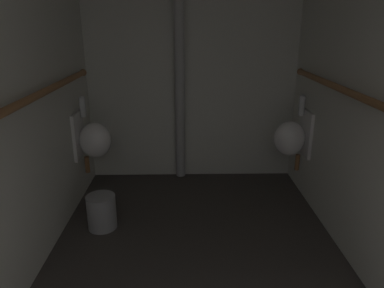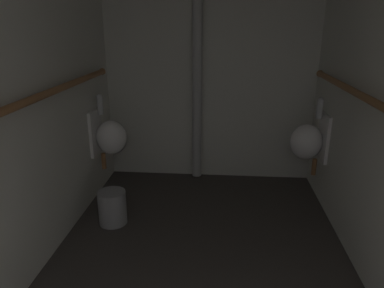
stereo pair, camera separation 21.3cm
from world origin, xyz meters
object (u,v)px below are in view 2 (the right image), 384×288
(urinal_left_mid, at_px, (109,136))
(waste_bin, at_px, (112,207))
(urinal_right_mid, at_px, (309,141))
(standpipe_back_wall, at_px, (197,65))

(urinal_left_mid, xyz_separation_m, waste_bin, (0.17, -0.59, -0.45))
(urinal_left_mid, bearing_deg, waste_bin, -73.58)
(urinal_right_mid, relative_size, standpipe_back_wall, 0.31)
(waste_bin, bearing_deg, urinal_left_mid, 106.42)
(urinal_left_mid, xyz_separation_m, urinal_right_mid, (1.90, 0.02, 0.00))
(standpipe_back_wall, relative_size, waste_bin, 8.29)
(urinal_left_mid, height_order, standpipe_back_wall, standpipe_back_wall)
(urinal_left_mid, distance_m, waste_bin, 0.76)
(urinal_left_mid, distance_m, standpipe_back_wall, 1.13)
(standpipe_back_wall, bearing_deg, waste_bin, -122.33)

